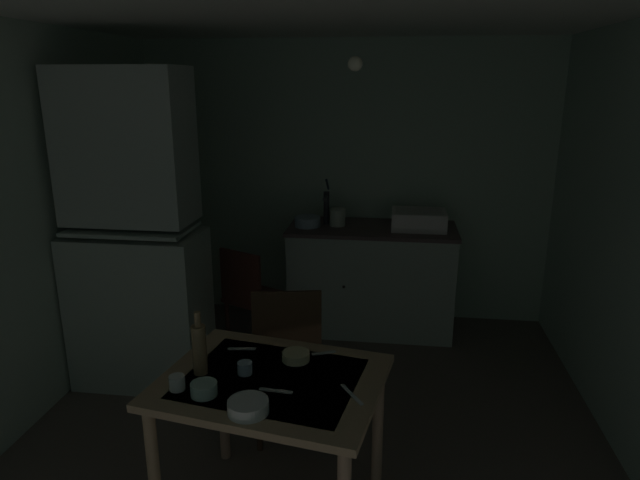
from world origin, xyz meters
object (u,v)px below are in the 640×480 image
object	(u,v)px
chair_by_counter	(252,297)
teacup_cream	(245,368)
hand_pump	(326,205)
chair_far_side	(288,362)
mixing_bowl_counter	(307,222)
dining_table	(272,399)
serving_bowl_wide	(296,356)
hutch_cabinet	(135,244)
glass_bottle	(199,348)
sink_basin	(419,219)

from	to	relation	value
chair_by_counter	teacup_cream	bearing A→B (deg)	-76.27
chair_by_counter	teacup_cream	distance (m)	1.73
hand_pump	chair_far_side	bearing A→B (deg)	-90.48
mixing_bowl_counter	dining_table	world-z (taller)	mixing_bowl_counter
serving_bowl_wide	hutch_cabinet	bearing A→B (deg)	142.05
chair_by_counter	glass_bottle	bearing A→B (deg)	-83.28
serving_bowl_wide	chair_far_side	bearing A→B (deg)	106.58
teacup_cream	glass_bottle	size ratio (longest dim) A/B	0.23
mixing_bowl_counter	glass_bottle	xyz separation A→B (m)	(-0.16, -2.22, -0.05)
serving_bowl_wide	glass_bottle	distance (m)	0.47
hutch_cabinet	serving_bowl_wide	bearing A→B (deg)	-37.95
hand_pump	teacup_cream	distance (m)	2.31
dining_table	chair_far_side	xyz separation A→B (m)	(-0.05, 0.62, -0.14)
sink_basin	chair_far_side	xyz separation A→B (m)	(-0.78, -1.65, -0.47)
serving_bowl_wide	sink_basin	bearing A→B (deg)	72.59
hutch_cabinet	teacup_cream	xyz separation A→B (m)	(1.07, -1.16, -0.22)
hand_pump	chair_far_side	xyz separation A→B (m)	(-0.01, -1.70, -0.56)
hutch_cabinet	hand_pump	xyz separation A→B (m)	(1.17, 1.13, 0.06)
teacup_cream	glass_bottle	bearing A→B (deg)	-173.68
chair_by_counter	teacup_cream	size ratio (longest dim) A/B	12.36
dining_table	chair_by_counter	xyz separation A→B (m)	(-0.54, 1.68, -0.19)
hutch_cabinet	glass_bottle	world-z (taller)	hutch_cabinet
chair_far_side	hand_pump	bearing A→B (deg)	89.52
dining_table	serving_bowl_wide	bearing A→B (deg)	65.54
hand_pump	glass_bottle	bearing A→B (deg)	-97.50
hand_pump	serving_bowl_wide	xyz separation A→B (m)	(0.12, -2.13, -0.29)
dining_table	teacup_cream	bearing A→B (deg)	170.08
glass_bottle	sink_basin	bearing A→B (deg)	64.64
hutch_cabinet	sink_basin	bearing A→B (deg)	29.18
mixing_bowl_counter	dining_table	size ratio (longest dim) A/B	0.19
mixing_bowl_counter	chair_by_counter	xyz separation A→B (m)	(-0.36, -0.54, -0.48)
sink_basin	chair_by_counter	xyz separation A→B (m)	(-1.27, -0.59, -0.51)
chair_by_counter	hand_pump	bearing A→B (deg)	51.69
hand_pump	glass_bottle	world-z (taller)	hand_pump
hutch_cabinet	chair_far_side	size ratio (longest dim) A/B	2.19
dining_table	serving_bowl_wide	world-z (taller)	serving_bowl_wide
chair_far_side	chair_by_counter	size ratio (longest dim) A/B	1.14
sink_basin	hand_pump	world-z (taller)	hand_pump
hand_pump	dining_table	bearing A→B (deg)	-89.17
dining_table	teacup_cream	size ratio (longest dim) A/B	15.95
sink_basin	hand_pump	size ratio (longest dim) A/B	1.13
teacup_cream	sink_basin	bearing A→B (deg)	68.86
dining_table	teacup_cream	world-z (taller)	teacup_cream
chair_by_counter	teacup_cream	world-z (taller)	chair_by_counter
mixing_bowl_counter	sink_basin	bearing A→B (deg)	3.12
mixing_bowl_counter	teacup_cream	size ratio (longest dim) A/B	3.07
mixing_bowl_counter	chair_far_side	world-z (taller)	chair_far_side
sink_basin	teacup_cream	bearing A→B (deg)	-111.14
glass_bottle	chair_by_counter	bearing A→B (deg)	96.72
sink_basin	chair_by_counter	size ratio (longest dim) A/B	0.51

